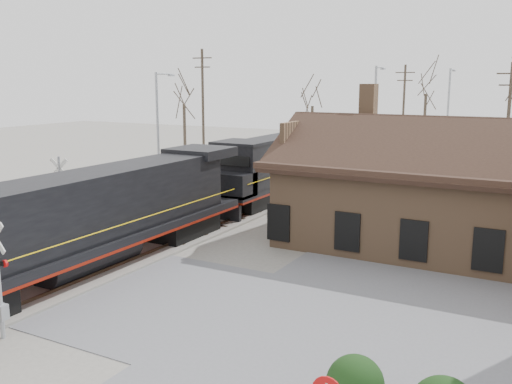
% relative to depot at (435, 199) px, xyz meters
% --- Properties ---
extents(ground, '(140.00, 140.00, 0.00)m').
position_rel_depot_xyz_m(ground, '(-11.99, -12.00, -2.41)').
color(ground, gray).
rests_on(ground, ground).
extents(road, '(60.00, 9.00, 0.03)m').
position_rel_depot_xyz_m(road, '(-11.99, -12.00, -2.39)').
color(road, slate).
rests_on(road, ground).
extents(track_main, '(3.40, 90.00, 0.24)m').
position_rel_depot_xyz_m(track_main, '(-11.99, 3.00, -2.34)').
color(track_main, gray).
rests_on(track_main, ground).
extents(track_siding, '(3.40, 90.00, 0.24)m').
position_rel_depot_xyz_m(track_siding, '(-16.49, 3.00, -2.34)').
color(track_siding, gray).
rests_on(track_siding, ground).
extents(depot, '(15.20, 9.31, 7.90)m').
position_rel_depot_xyz_m(depot, '(0.00, 0.00, 0.00)').
color(depot, '#876446').
rests_on(depot, ground).
extents(locomotive_lead, '(3.02, 20.21, 4.49)m').
position_rel_depot_xyz_m(locomotive_lead, '(-11.99, -11.72, -0.05)').
color(locomotive_lead, black).
rests_on(locomotive_lead, ground).
extents(locomotive_trailing, '(3.02, 20.21, 4.25)m').
position_rel_depot_xyz_m(locomotive_trailing, '(-11.99, 8.76, -0.05)').
color(locomotive_trailing, black).
rests_on(locomotive_trailing, ground).
extents(crossbuck_far, '(1.17, 0.36, 4.13)m').
position_rel_depot_xyz_m(crossbuck_far, '(-18.07, -6.89, -0.47)').
color(crossbuck_far, '#A5A8AD').
rests_on(crossbuck_far, ground).
extents(hedge_a, '(1.44, 1.44, 1.44)m').
position_rel_depot_xyz_m(hedge_a, '(1.39, -15.61, -1.69)').
color(hedge_a, black).
rests_on(hedge_a, ground).
extents(streetlight_a, '(0.25, 2.04, 8.63)m').
position_rel_depot_xyz_m(streetlight_a, '(-19.39, 3.30, 2.44)').
color(streetlight_a, '#A5A8AD').
rests_on(streetlight_a, ground).
extents(streetlight_b, '(0.25, 2.04, 9.12)m').
position_rel_depot_xyz_m(streetlight_b, '(-7.11, 12.96, 2.69)').
color(streetlight_b, '#A5A8AD').
rests_on(streetlight_b, ground).
extents(streetlight_c, '(0.25, 2.04, 9.13)m').
position_rel_depot_xyz_m(streetlight_c, '(-4.04, 24.45, 2.70)').
color(streetlight_c, '#A5A8AD').
rests_on(streetlight_c, ground).
extents(utility_pole_a, '(2.00, 0.24, 10.86)m').
position_rel_depot_xyz_m(utility_pole_a, '(-23.89, 15.42, 3.25)').
color(utility_pole_a, '#382D23').
rests_on(utility_pole_a, ground).
extents(utility_pole_b, '(2.00, 0.24, 9.69)m').
position_rel_depot_xyz_m(utility_pole_b, '(-9.86, 31.80, 2.66)').
color(utility_pole_b, '#382D23').
rests_on(utility_pole_b, ground).
extents(utility_pole_c, '(2.00, 0.24, 9.36)m').
position_rel_depot_xyz_m(utility_pole_c, '(1.59, 16.21, 2.49)').
color(utility_pole_c, '#382D23').
rests_on(utility_pole_c, ground).
extents(tree_a, '(3.80, 3.80, 9.31)m').
position_rel_depot_xyz_m(tree_a, '(-29.31, 20.01, 4.21)').
color(tree_a, '#382D23').
rests_on(tree_a, ground).
extents(tree_b, '(3.62, 3.62, 8.86)m').
position_rel_depot_xyz_m(tree_b, '(-18.67, 28.38, 3.89)').
color(tree_b, '#382D23').
rests_on(tree_b, ground).
extents(tree_c, '(4.42, 4.42, 10.83)m').
position_rel_depot_xyz_m(tree_c, '(-8.79, 37.05, 5.31)').
color(tree_c, '#382D23').
rests_on(tree_c, ground).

